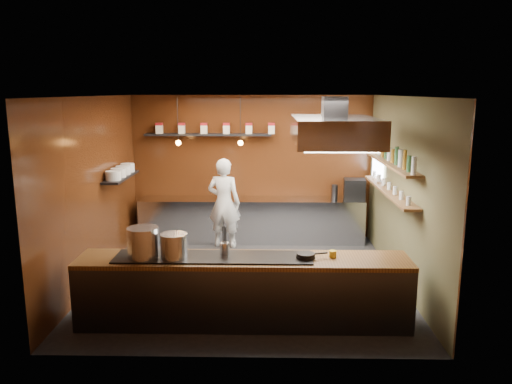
{
  "coord_description": "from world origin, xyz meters",
  "views": [
    {
      "loc": [
        0.3,
        -7.87,
        3.08
      ],
      "look_at": [
        0.12,
        0.4,
        1.4
      ],
      "focal_mm": 35.0,
      "sensor_mm": 36.0,
      "label": 1
    }
  ],
  "objects_px": {
    "extractor_hood": "(334,130)",
    "stockpot_small": "(174,246)",
    "espresso_machine": "(354,189)",
    "chef": "(224,203)",
    "stockpot_large": "(143,242)"
  },
  "relations": [
    {
      "from": "stockpot_small",
      "to": "espresso_machine",
      "type": "bearing_deg",
      "value": 51.91
    },
    {
      "from": "stockpot_small",
      "to": "stockpot_large",
      "type": "bearing_deg",
      "value": 176.89
    },
    {
      "from": "espresso_machine",
      "to": "chef",
      "type": "height_order",
      "value": "chef"
    },
    {
      "from": "stockpot_small",
      "to": "espresso_machine",
      "type": "distance_m",
      "value": 4.86
    },
    {
      "from": "espresso_machine",
      "to": "stockpot_small",
      "type": "bearing_deg",
      "value": -121.89
    },
    {
      "from": "extractor_hood",
      "to": "chef",
      "type": "height_order",
      "value": "extractor_hood"
    },
    {
      "from": "extractor_hood",
      "to": "stockpot_small",
      "type": "height_order",
      "value": "extractor_hood"
    },
    {
      "from": "extractor_hood",
      "to": "stockpot_large",
      "type": "bearing_deg",
      "value": -154.26
    },
    {
      "from": "extractor_hood",
      "to": "stockpot_large",
      "type": "distance_m",
      "value": 3.2
    },
    {
      "from": "extractor_hood",
      "to": "stockpot_small",
      "type": "xyz_separation_m",
      "value": [
        -2.2,
        -1.28,
        -1.4
      ]
    },
    {
      "from": "stockpot_small",
      "to": "chef",
      "type": "distance_m",
      "value": 3.47
    },
    {
      "from": "chef",
      "to": "extractor_hood",
      "type": "bearing_deg",
      "value": 142.41
    },
    {
      "from": "stockpot_large",
      "to": "stockpot_small",
      "type": "distance_m",
      "value": 0.41
    },
    {
      "from": "stockpot_large",
      "to": "chef",
      "type": "distance_m",
      "value": 3.52
    },
    {
      "from": "stockpot_small",
      "to": "espresso_machine",
      "type": "height_order",
      "value": "espresso_machine"
    }
  ]
}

